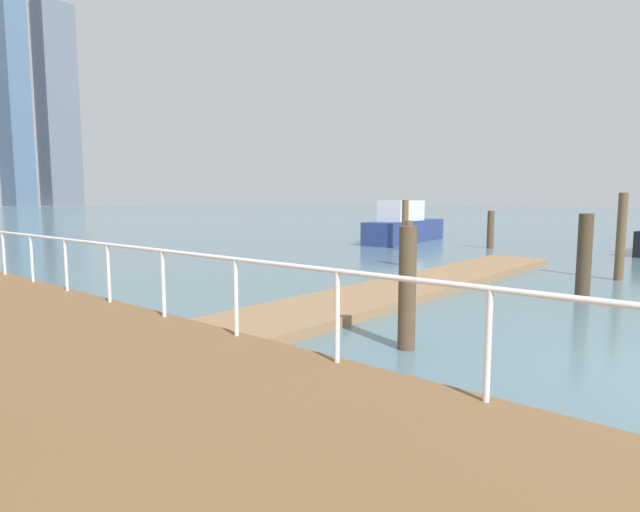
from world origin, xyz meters
The scene contains 12 objects.
ground_plane centered at (0.00, 20.00, 0.00)m, with size 300.00×300.00×0.00m, color slate.
floating_dock centered at (3.78, 6.12, 0.09)m, with size 14.56×2.00×0.18m, color #93704C.
boardwalk_railing centered at (-3.15, 7.63, 1.25)m, with size 0.06×26.31×1.08m.
dock_piling_0 centered at (7.36, 8.55, 0.77)m, with size 0.27×0.27×1.54m, color brown.
dock_piling_1 centered at (-1.03, 3.61, 0.93)m, with size 0.26×0.26×1.85m, color brown.
dock_piling_2 centered at (12.35, 11.68, 1.11)m, with size 0.29×0.29×2.23m, color brown.
dock_piling_3 centered at (8.55, 2.51, 1.22)m, with size 0.24×0.24×2.44m, color brown.
dock_piling_4 centered at (15.37, 8.94, 0.87)m, with size 0.31×0.31×1.73m, color brown.
dock_piling_5 centered at (4.70, 2.53, 0.97)m, with size 0.31×0.31×1.94m, color #473826.
moored_boat_1 centered at (15.76, 13.75, 0.84)m, with size 6.99×2.37×2.20m.
skyline_tower_5 centered at (54.61, 179.56, 36.59)m, with size 6.21×13.46×73.18m, color slate.
skyline_tower_6 centered at (68.05, 179.57, 33.09)m, with size 10.77×8.72×66.19m, color slate.
Camera 1 is at (-7.56, -0.25, 2.25)m, focal length 28.52 mm.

